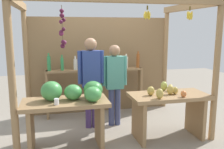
# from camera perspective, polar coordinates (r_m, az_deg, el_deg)

# --- Properties ---
(ground_plane) EXTENTS (12.00, 12.00, 0.00)m
(ground_plane) POSITION_cam_1_polar(r_m,az_deg,el_deg) (4.87, -0.52, -11.73)
(ground_plane) COLOR gray
(ground_plane) RESTS_ON ground
(market_stall) EXTENTS (3.21, 2.00, 2.31)m
(market_stall) POSITION_cam_1_polar(r_m,az_deg,el_deg) (4.97, -1.68, 4.75)
(market_stall) COLOR #99754C
(market_stall) RESTS_ON ground
(fruit_counter_left) EXTENTS (1.30, 0.64, 1.06)m
(fruit_counter_left) POSITION_cam_1_polar(r_m,az_deg,el_deg) (3.87, -9.61, -6.62)
(fruit_counter_left) COLOR #99754C
(fruit_counter_left) RESTS_ON ground
(fruit_counter_right) EXTENTS (1.30, 0.65, 0.93)m
(fruit_counter_right) POSITION_cam_1_polar(r_m,az_deg,el_deg) (4.31, 12.67, -6.83)
(fruit_counter_right) COLOR #99754C
(fruit_counter_right) RESTS_ON ground
(bottle_shelf_unit) EXTENTS (2.06, 0.22, 1.36)m
(bottle_shelf_unit) POSITION_cam_1_polar(r_m,az_deg,el_deg) (5.28, -3.80, -0.71)
(bottle_shelf_unit) COLOR #99754C
(bottle_shelf_unit) RESTS_ON ground
(vendor_man) EXTENTS (0.48, 0.23, 1.68)m
(vendor_man) POSITION_cam_1_polar(r_m,az_deg,el_deg) (4.56, -4.82, -0.03)
(vendor_man) COLOR #49336E
(vendor_man) RESTS_ON ground
(vendor_woman) EXTENTS (0.48, 0.21, 1.55)m
(vendor_woman) POSITION_cam_1_polar(r_m,az_deg,el_deg) (4.68, 0.58, -0.85)
(vendor_woman) COLOR #3E4776
(vendor_woman) RESTS_ON ground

